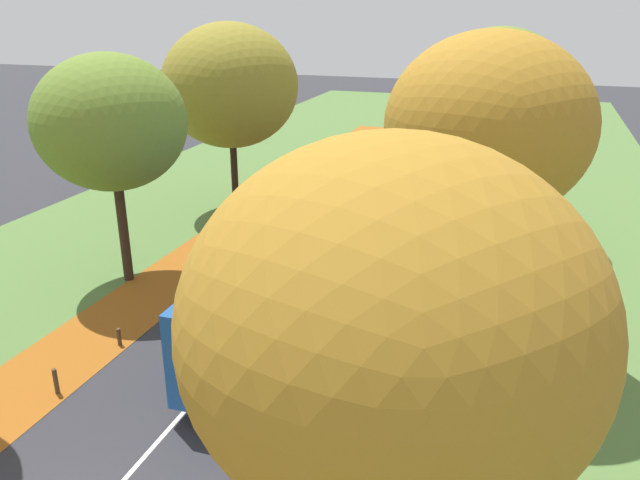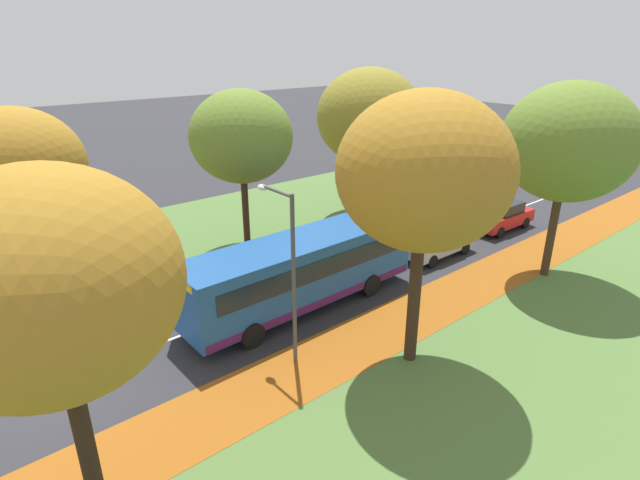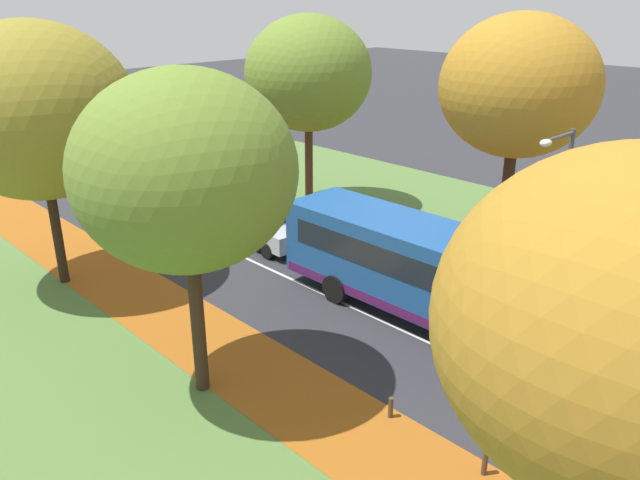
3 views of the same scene
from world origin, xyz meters
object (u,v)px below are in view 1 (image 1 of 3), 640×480
tree_left_near (111,123)px  tree_right_near (488,127)px  tree_right_nearest (391,326)px  bollard_third (56,381)px  bollard_fourth (119,337)px  streetlamp_right (350,262)px  tree_right_mid (497,93)px  bus (290,283)px  car_silver_lead (369,223)px  tree_left_mid (230,86)px  car_red_following (397,187)px

tree_left_near → tree_right_near: tree_right_near is taller
tree_right_nearest → bollard_third: (-9.73, 4.71, -5.77)m
bollard_fourth → streetlamp_right: streetlamp_right is taller
tree_right_mid → tree_right_near: bearing=-88.0°
bollard_third → bollard_fourth: bollard_third is taller
tree_left_near → tree_right_near: (12.49, -1.20, 0.80)m
tree_right_nearest → bus: bearing=117.5°
tree_right_mid → bus: 12.64m
tree_right_mid → bollard_fourth: (-9.57, -13.05, -5.96)m
tree_right_nearest → bus: (-5.05, 9.69, -4.44)m
car_silver_lead → bus: bearing=-91.9°
bus → bollard_fourth: bearing=-153.1°
tree_right_near → car_silver_lead: (-5.03, 7.91, -5.81)m
tree_left_near → streetlamp_right: tree_left_near is taller
tree_right_near → streetlamp_right: tree_right_near is taller
bollard_third → streetlamp_right: 8.35m
tree_right_mid → car_silver_lead: tree_right_mid is taller
tree_left_near → bollard_fourth: tree_left_near is taller
streetlamp_right → bus: (-2.55, 2.50, -2.03)m
tree_right_near → bollard_fourth: bearing=-163.2°
tree_left_mid → streetlamp_right: bearing=-54.0°
tree_right_mid → car_red_following: size_ratio=2.08×
bollard_third → tree_right_mid: bearing=58.5°
car_red_following → bollard_third: bearing=-104.1°
tree_right_near → tree_right_mid: 10.07m
bus → streetlamp_right: bearing=-44.5°
tree_left_mid → tree_right_near: 15.93m
tree_left_near → car_silver_lead: tree_left_near is taller
bus → bollard_third: bearing=-133.2°
tree_right_mid → bollard_third: (-9.63, -15.69, -5.87)m
streetlamp_right → bollard_fourth: bearing=178.7°
bollard_fourth → car_red_following: size_ratio=0.13×
bus → tree_left_mid: bearing=123.3°
tree_left_near → tree_right_nearest: (12.24, -11.55, 0.32)m
tree_right_near → bollard_fourth: 12.16m
streetlamp_right → tree_right_nearest: bearing=-70.8°
bollard_third → bus: 6.96m
tree_right_nearest → bus: tree_right_nearest is taller
tree_right_nearest → streetlamp_right: 7.98m
tree_left_mid → car_silver_lead: 9.24m
bus → car_red_following: size_ratio=2.46×
bollard_third → bus: (4.68, 4.98, 1.33)m
bollard_third → car_silver_lead: size_ratio=0.17×
tree_left_near → tree_left_mid: size_ratio=0.92×
tree_right_nearest → streetlamp_right: tree_right_nearest is taller
bus → car_silver_lead: 8.61m
tree_right_nearest → car_silver_lead: size_ratio=1.99×
tree_left_near → bollard_third: 9.09m
tree_right_mid → tree_left_near: bearing=-143.9°
tree_right_nearest → bollard_third: bearing=154.2°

